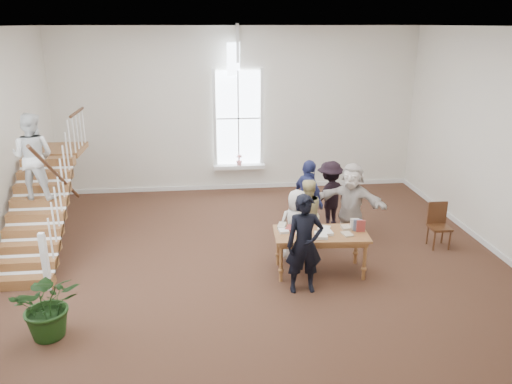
{
  "coord_description": "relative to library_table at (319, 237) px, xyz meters",
  "views": [
    {
      "loc": [
        -1.01,
        -9.26,
        4.55
      ],
      "look_at": [
        0.05,
        0.4,
        1.26
      ],
      "focal_mm": 35.0,
      "sensor_mm": 36.0,
      "label": 1
    }
  ],
  "objects": [
    {
      "name": "ground",
      "position": [
        -1.12,
        0.82,
        -0.73
      ],
      "size": [
        10.0,
        10.0,
        0.0
      ],
      "primitive_type": "plane",
      "color": "#412519",
      "rests_on": "ground"
    },
    {
      "name": "room_shell",
      "position": [
        -1.12,
        5.21,
        -0.33
      ],
      "size": [
        10.49,
        10.0,
        10.0
      ],
      "color": "silver",
      "rests_on": "ground"
    },
    {
      "name": "staircase",
      "position": [
        -5.46,
        1.57,
        0.88
      ],
      "size": [
        1.1,
        4.1,
        2.92
      ],
      "color": "brown",
      "rests_on": "ground"
    },
    {
      "name": "library_table",
      "position": [
        0.0,
        0.0,
        0.0
      ],
      "size": [
        1.8,
        1.0,
        0.88
      ],
      "rotation": [
        0.0,
        0.0,
        -0.07
      ],
      "color": "brown",
      "rests_on": "ground"
    },
    {
      "name": "police_officer",
      "position": [
        -0.43,
        -0.65,
        0.17
      ],
      "size": [
        0.66,
        0.44,
        1.8
      ],
      "primitive_type": "imported",
      "rotation": [
        0.0,
        0.0,
        0.01
      ],
      "color": "black",
      "rests_on": "ground"
    },
    {
      "name": "elderly_woman",
      "position": [
        -0.33,
        0.6,
        -0.0
      ],
      "size": [
        0.73,
        0.49,
        1.47
      ],
      "primitive_type": "imported",
      "rotation": [
        0.0,
        0.0,
        3.11
      ],
      "color": "silver",
      "rests_on": "ground"
    },
    {
      "name": "person_yellow",
      "position": [
        -0.03,
        1.1,
        0.03
      ],
      "size": [
        0.88,
        0.77,
        1.53
      ],
      "primitive_type": "imported",
      "rotation": [
        0.0,
        0.0,
        3.43
      ],
      "color": "#D2C183",
      "rests_on": "ground"
    },
    {
      "name": "woman_cluster_a",
      "position": [
        0.12,
        1.61,
        0.16
      ],
      "size": [
        0.79,
        1.14,
        1.79
      ],
      "primitive_type": "imported",
      "rotation": [
        0.0,
        0.0,
        1.94
      ],
      "color": "navy",
      "rests_on": "ground"
    },
    {
      "name": "woman_cluster_b",
      "position": [
        0.72,
        2.06,
        0.08
      ],
      "size": [
        1.21,
        1.03,
        1.63
      ],
      "primitive_type": "imported",
      "rotation": [
        0.0,
        0.0,
        3.64
      ],
      "color": "black",
      "rests_on": "ground"
    },
    {
      "name": "woman_cluster_c",
      "position": [
        1.02,
        1.41,
        0.14
      ],
      "size": [
        1.64,
        1.32,
        1.75
      ],
      "primitive_type": "imported",
      "rotation": [
        0.0,
        0.0,
        5.71
      ],
      "color": "silver",
      "rests_on": "ground"
    },
    {
      "name": "floor_plant",
      "position": [
        -4.52,
        -1.59,
        -0.19
      ],
      "size": [
        1.13,
        1.02,
        1.09
      ],
      "primitive_type": "imported",
      "rotation": [
        0.0,
        0.0,
        0.19
      ],
      "color": "#163310",
      "rests_on": "ground"
    },
    {
      "name": "side_chair",
      "position": [
        2.81,
        0.91,
        -0.2
      ],
      "size": [
        0.42,
        0.42,
        0.96
      ],
      "rotation": [
        0.0,
        0.0,
        -0.01
      ],
      "color": "#33210E",
      "rests_on": "ground"
    }
  ]
}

